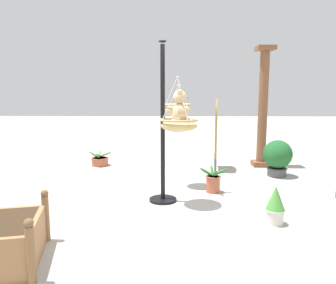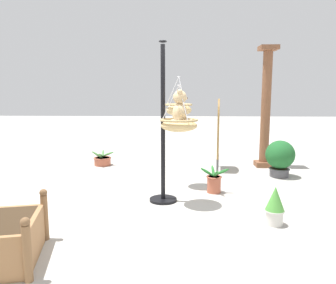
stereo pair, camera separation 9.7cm
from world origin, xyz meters
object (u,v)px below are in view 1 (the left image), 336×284
object	(u,v)px
hanging_basket_left_high	(178,109)
potted_plant_conical_shrub	(100,160)
greenhouse_pillar_right	(263,110)
hanging_basket_with_teddy	(179,124)
potted_plant_flowering_red	(278,157)
teddy_bear	(181,109)
potted_plant_tall_leafy	(213,182)
display_pole_central	(163,153)
potted_plant_fern_front	(275,205)
display_sign_board	(216,128)

from	to	relation	value
hanging_basket_left_high	potted_plant_conical_shrub	bearing A→B (deg)	-132.93
hanging_basket_left_high	greenhouse_pillar_right	xyz separation A→B (m)	(-1.74, 2.01, -0.09)
hanging_basket_with_teddy	potted_plant_flowering_red	distance (m)	2.87
greenhouse_pillar_right	teddy_bear	bearing A→B (deg)	-35.63
hanging_basket_with_teddy	teddy_bear	size ratio (longest dim) A/B	1.33
potted_plant_tall_leafy	potted_plant_conical_shrub	bearing A→B (deg)	-130.19
display_pole_central	potted_plant_conical_shrub	bearing A→B (deg)	-147.96
teddy_bear	potted_plant_flowering_red	world-z (taller)	teddy_bear
display_pole_central	potted_plant_fern_front	bearing A→B (deg)	59.11
hanging_basket_left_high	greenhouse_pillar_right	distance (m)	2.66
hanging_basket_left_high	potted_plant_conical_shrub	size ratio (longest dim) A/B	1.23
hanging_basket_left_high	greenhouse_pillar_right	size ratio (longest dim) A/B	0.25
greenhouse_pillar_right	potted_plant_fern_front	distance (m)	3.74
teddy_bear	potted_plant_conical_shrub	distance (m)	3.57
display_pole_central	hanging_basket_with_teddy	distance (m)	0.55
greenhouse_pillar_right	display_sign_board	distance (m)	1.25
display_pole_central	potted_plant_fern_front	distance (m)	1.84
hanging_basket_with_teddy	greenhouse_pillar_right	distance (m)	3.39
display_pole_central	potted_plant_tall_leafy	world-z (taller)	display_pole_central
display_pole_central	hanging_basket_with_teddy	world-z (taller)	display_pole_central
potted_plant_flowering_red	potted_plant_tall_leafy	size ratio (longest dim) A/B	1.48
potted_plant_fern_front	hanging_basket_with_teddy	bearing A→B (deg)	-120.87
display_sign_board	hanging_basket_with_teddy	bearing A→B (deg)	-20.00
hanging_basket_left_high	potted_plant_conical_shrub	xyz separation A→B (m)	(-1.71, -1.84, -1.31)
teddy_bear	potted_plant_fern_front	xyz separation A→B (m)	(0.76, 1.24, -1.22)
greenhouse_pillar_right	hanging_basket_left_high	bearing A→B (deg)	-48.98
display_pole_central	potted_plant_fern_front	world-z (taller)	display_pole_central
potted_plant_tall_leafy	display_sign_board	xyz separation A→B (m)	(-1.75, 0.26, 0.75)
hanging_basket_left_high	potted_plant_fern_front	bearing A→B (deg)	36.00
greenhouse_pillar_right	potted_plant_fern_front	size ratio (longest dim) A/B	5.35
teddy_bear	display_sign_board	bearing A→B (deg)	160.52
hanging_basket_with_teddy	hanging_basket_left_high	bearing A→B (deg)	-179.26
teddy_bear	display_sign_board	distance (m)	2.58
potted_plant_conical_shrub	display_pole_central	bearing A→B (deg)	32.04
display_pole_central	greenhouse_pillar_right	size ratio (longest dim) A/B	0.90
potted_plant_flowering_red	display_pole_central	bearing A→B (deg)	-54.84
teddy_bear	potted_plant_conical_shrub	bearing A→B (deg)	-145.31
potted_plant_fern_front	greenhouse_pillar_right	bearing A→B (deg)	168.25
display_sign_board	display_pole_central	bearing A→B (deg)	-26.59
display_pole_central	greenhouse_pillar_right	world-z (taller)	greenhouse_pillar_right
potted_plant_flowering_red	display_sign_board	size ratio (longest dim) A/B	0.47
hanging_basket_left_high	potted_plant_tall_leafy	bearing A→B (deg)	59.34
display_pole_central	potted_plant_flowering_red	size ratio (longest dim) A/B	3.29
potted_plant_conical_shrub	display_sign_board	bearing A→B (deg)	82.99
hanging_basket_left_high	potted_plant_fern_front	xyz separation A→B (m)	(1.76, 1.28, -1.17)
hanging_basket_with_teddy	potted_plant_tall_leafy	world-z (taller)	hanging_basket_with_teddy
teddy_bear	potted_plant_fern_front	bearing A→B (deg)	58.64
potted_plant_flowering_red	greenhouse_pillar_right	bearing A→B (deg)	-174.63
display_pole_central	hanging_basket_with_teddy	xyz separation A→B (m)	(0.15, 0.25, 0.47)
hanging_basket_left_high	display_sign_board	bearing A→B (deg)	147.48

